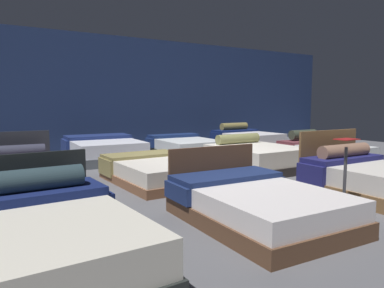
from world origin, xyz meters
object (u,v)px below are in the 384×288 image
object	(u,v)px
bed_1	(256,204)
bed_11	(247,140)
bed_2	(376,180)
bed_7	(323,151)
bed_0	(42,240)
bed_5	(156,171)
price_sign	(344,186)
bed_4	(12,182)
bed_9	(104,150)
bed_10	(185,146)
bed_6	(256,157)

from	to	relation	value
bed_1	bed_11	distance (m)	7.32
bed_2	bed_7	size ratio (longest dim) A/B	0.98
bed_0	bed_5	distance (m)	3.66
bed_5	price_sign	bearing A→B (deg)	-70.47
bed_4	bed_9	size ratio (longest dim) A/B	0.91
bed_0	bed_7	size ratio (longest dim) A/B	1.05
bed_11	bed_7	bearing A→B (deg)	-88.74
bed_4	bed_0	bearing A→B (deg)	-87.74
bed_5	bed_10	bearing A→B (deg)	49.79
bed_0	bed_4	world-z (taller)	bed_4
bed_2	bed_11	size ratio (longest dim) A/B	1.04
bed_5	bed_11	bearing A→B (deg)	31.21
bed_10	bed_11	size ratio (longest dim) A/B	1.10
bed_7	price_sign	world-z (taller)	price_sign
bed_1	bed_2	bearing A→B (deg)	0.57
bed_2	bed_6	size ratio (longest dim) A/B	1.04
bed_7	bed_10	size ratio (longest dim) A/B	0.97
bed_0	bed_10	size ratio (longest dim) A/B	1.02
bed_6	bed_10	xyz separation A→B (m)	(-0.09, 2.84, -0.04)
bed_4	bed_7	size ratio (longest dim) A/B	0.97
bed_1	bed_10	bearing A→B (deg)	69.78
bed_1	bed_6	distance (m)	3.60
bed_5	bed_9	bearing A→B (deg)	88.78
bed_9	bed_5	bearing A→B (deg)	-87.22
bed_5	bed_7	distance (m)	4.77
bed_5	price_sign	distance (m)	3.30
bed_0	price_sign	bearing A→B (deg)	-7.72
bed_9	bed_11	bearing A→B (deg)	3.10
bed_6	bed_9	size ratio (longest dim) A/B	0.88
bed_2	bed_6	world-z (taller)	bed_2
bed_1	bed_7	distance (m)	5.52
bed_2	bed_11	world-z (taller)	bed_2
bed_7	bed_2	bearing A→B (deg)	-127.80
bed_1	bed_7	xyz separation A→B (m)	(4.76, 2.79, -0.01)
bed_0	bed_11	size ratio (longest dim) A/B	1.12
bed_4	bed_9	distance (m)	3.76
bed_7	bed_5	bearing A→B (deg)	-176.86
bed_0	bed_6	size ratio (longest dim) A/B	1.12
bed_0	bed_1	bearing A→B (deg)	-1.16
bed_0	bed_2	bearing A→B (deg)	-2.49
bed_1	bed_10	xyz separation A→B (m)	(2.31, 5.53, -0.01)
bed_5	bed_7	size ratio (longest dim) A/B	1.03
bed_9	price_sign	xyz separation A→B (m)	(1.14, -6.03, 0.11)
bed_1	bed_2	distance (m)	2.37
bed_0	bed_6	world-z (taller)	bed_0
bed_5	bed_9	size ratio (longest dim) A/B	0.96
bed_1	bed_2	world-z (taller)	bed_2
bed_6	bed_10	bearing A→B (deg)	92.23
bed_10	price_sign	size ratio (longest dim) A/B	2.15
bed_0	bed_7	bearing A→B (deg)	19.43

